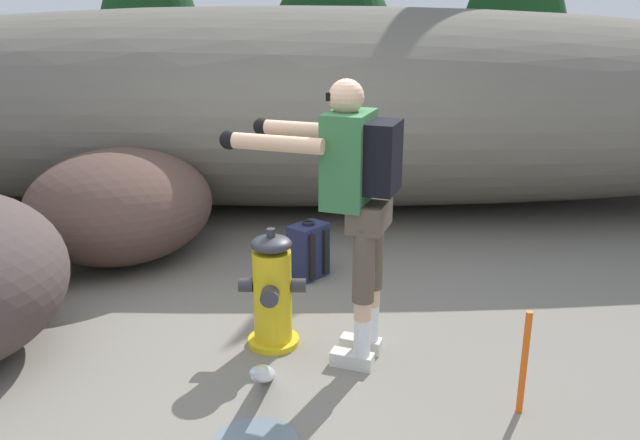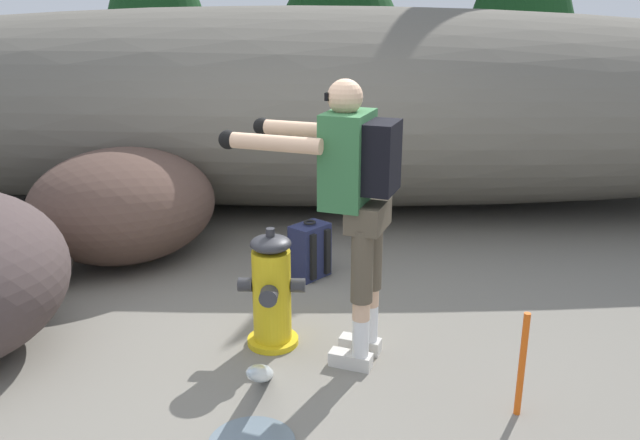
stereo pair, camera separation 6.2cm
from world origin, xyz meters
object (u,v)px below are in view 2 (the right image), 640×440
Objects in this scene: utility_worker at (351,188)px; survey_stake at (522,365)px; spare_backpack at (309,251)px; fire_hydrant at (272,292)px; boulder_large at (123,205)px; boulder_outlier at (39,260)px.

survey_stake is at bearing 166.23° from utility_worker.
utility_worker reaches higher than survey_stake.
spare_backpack is 0.78× the size of survey_stake.
fire_hydrant is 1.58m from survey_stake.
boulder_large is at bearing 133.88° from fire_hydrant.
fire_hydrant is 1.68× the size of spare_backpack.
boulder_large is 2.61× the size of survey_stake.
survey_stake is at bearing 163.82° from spare_backpack.
survey_stake is (2.82, -2.20, -0.18)m from boulder_large.
boulder_large is (-1.42, 1.47, 0.11)m from fire_hydrant.
utility_worker is 2.59m from boulder_large.
fire_hydrant is 1.32× the size of survey_stake.
spare_backpack is (0.18, 1.12, -0.15)m from fire_hydrant.
boulder_large is 0.83m from boulder_outlier.
utility_worker reaches higher than boulder_large.
boulder_outlier is 0.87× the size of survey_stake.
utility_worker is at bearing -22.70° from boulder_outlier.
fire_hydrant reaches higher than spare_backpack.
boulder_large is (-1.91, 1.63, -0.62)m from utility_worker.
boulder_outlier is (-2.39, 1.00, -0.88)m from utility_worker.
boulder_large reaches higher than spare_backpack.
fire_hydrant is at bearing -46.12° from boulder_large.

